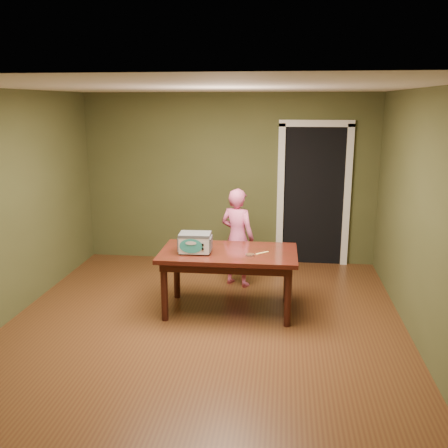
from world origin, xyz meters
name	(u,v)px	position (x,y,z in m)	size (l,w,h in m)	color
floor	(204,327)	(0.00, 0.00, 0.00)	(5.00, 5.00, 0.00)	brown
room_shell	(202,176)	(0.00, 0.00, 1.71)	(4.52, 5.02, 2.61)	#494C28
doorway	(312,193)	(1.30, 2.78, 1.06)	(1.10, 0.66, 2.25)	black
dining_table	(229,259)	(0.23, 0.48, 0.65)	(1.61, 0.92, 0.75)	#35160C
toy_oven	(195,242)	(-0.15, 0.38, 0.88)	(0.39, 0.28, 0.24)	#4C4F54
baking_pan	(250,255)	(0.49, 0.33, 0.76)	(0.10, 0.10, 0.02)	silver
spatula	(262,253)	(0.62, 0.45, 0.75)	(0.18, 0.03, 0.01)	#FFD16E
child	(237,237)	(0.24, 1.39, 0.67)	(0.49, 0.32, 1.34)	#DC5A8B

